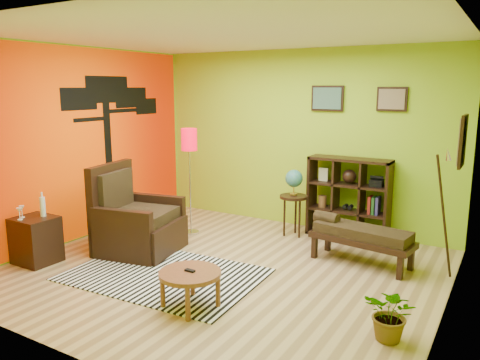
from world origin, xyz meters
The scene contains 11 objects.
ground centered at (0.00, 0.00, 0.00)m, with size 5.00×5.00×0.00m, color tan.
room_shell centered at (-0.09, 0.01, 1.80)m, with size 5.04×4.54×2.82m.
zebra_rug centered at (-0.52, -0.51, 0.01)m, with size 2.25×1.53×0.01m, color white.
coffee_table centered at (0.25, -1.02, 0.33)m, with size 0.63×0.63×0.41m.
armchair centered at (-1.41, -0.03, 0.36)m, with size 1.15×1.15×1.20m.
side_cabinet centered at (-2.20, -1.01, 0.30)m, with size 0.50×0.46×0.91m.
floor_lamp centered at (-1.23, 0.99, 1.31)m, with size 0.24×0.24×1.61m.
globe_table centered at (0.17, 1.68, 0.77)m, with size 0.42×0.42×1.01m.
cube_shelf centered at (0.91, 2.03, 0.60)m, with size 1.20×0.35×1.20m.
bench centered at (1.36, 1.06, 0.38)m, with size 1.34×0.64×0.60m.
potted_plant centered at (2.17, -0.63, 0.20)m, with size 0.45×0.50×0.39m, color #26661E.
Camera 1 is at (2.96, -4.59, 2.21)m, focal length 35.00 mm.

